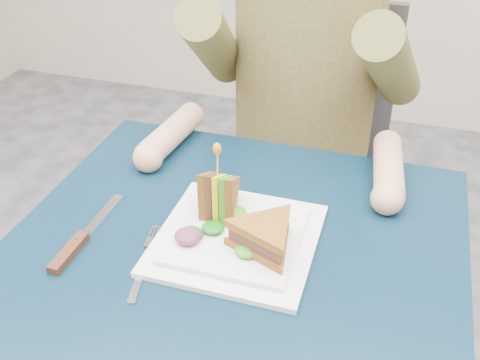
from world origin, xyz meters
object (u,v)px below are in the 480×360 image
(chair, at_px, (306,149))
(plate, at_px, (237,238))
(diner, at_px, (307,30))
(fork, at_px, (144,263))
(knife, at_px, (75,245))
(sandwich_flat, at_px, (265,236))
(sandwich_upright, at_px, (218,195))
(table, at_px, (228,291))

(chair, distance_m, plate, 0.68)
(diner, bearing_deg, fork, -100.69)
(diner, distance_m, knife, 0.70)
(diner, distance_m, fork, 0.67)
(sandwich_flat, relative_size, knife, 0.79)
(sandwich_flat, bearing_deg, sandwich_upright, 145.55)
(plate, height_order, knife, plate)
(chair, distance_m, diner, 0.39)
(diner, bearing_deg, plate, -89.64)
(plate, xyz_separation_m, sandwich_flat, (0.05, -0.02, 0.04))
(plate, relative_size, sandwich_flat, 1.49)
(diner, xyz_separation_m, sandwich_upright, (-0.04, -0.49, -0.13))
(chair, height_order, plate, chair)
(sandwich_flat, distance_m, sandwich_upright, 0.12)
(table, bearing_deg, chair, 90.00)
(table, bearing_deg, fork, -153.50)
(plate, xyz_separation_m, knife, (-0.25, -0.09, -0.00))
(diner, distance_m, plate, 0.56)
(table, relative_size, knife, 3.39)
(chair, bearing_deg, diner, -90.00)
(plate, height_order, fork, plate)
(chair, distance_m, knife, 0.81)
(sandwich_flat, distance_m, knife, 0.31)
(sandwich_upright, bearing_deg, sandwich_flat, -34.45)
(plate, distance_m, sandwich_upright, 0.08)
(knife, bearing_deg, table, 12.88)
(chair, xyz_separation_m, fork, (-0.12, -0.75, 0.19))
(sandwich_upright, xyz_separation_m, fork, (-0.08, -0.14, -0.05))
(plate, bearing_deg, sandwich_flat, -24.44)
(sandwich_upright, bearing_deg, table, -62.13)
(table, bearing_deg, knife, -167.12)
(diner, bearing_deg, sandwich_flat, -84.07)
(chair, bearing_deg, table, -90.00)
(sandwich_flat, relative_size, sandwich_upright, 1.30)
(chair, bearing_deg, fork, -99.11)
(table, height_order, plate, plate)
(diner, height_order, sandwich_upright, diner)
(table, relative_size, sandwich_flat, 4.30)
(diner, bearing_deg, chair, 90.00)
(diner, relative_size, sandwich_upright, 5.54)
(plate, bearing_deg, fork, -141.68)
(fork, bearing_deg, knife, 178.31)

